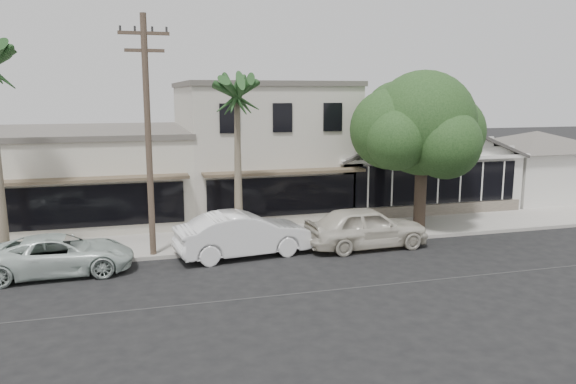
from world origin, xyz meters
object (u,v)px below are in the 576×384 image
object	(u,v)px
shade_tree	(420,126)
car_2	(60,255)
utility_pole	(148,132)
car_1	(243,234)
car_0	(366,227)

from	to	relation	value
shade_tree	car_2	bearing A→B (deg)	-171.09
utility_pole	car_1	xyz separation A→B (m)	(3.37, -0.66, -3.93)
car_2	utility_pole	bearing A→B (deg)	-72.68
car_2	car_0	bearing A→B (deg)	-90.30
car_2	shade_tree	distance (m)	15.68
utility_pole	car_1	world-z (taller)	utility_pole
car_2	shade_tree	xyz separation A→B (m)	(14.96, 2.35, 4.05)
car_0	car_1	size ratio (longest dim) A/B	0.96
car_0	car_1	world-z (taller)	car_1
car_1	shade_tree	distance (m)	9.46
car_1	car_2	bearing A→B (deg)	86.15
car_0	car_2	world-z (taller)	car_0
utility_pole	car_2	bearing A→B (deg)	-161.37
utility_pole	car_2	distance (m)	5.30
car_0	utility_pole	bearing A→B (deg)	81.78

